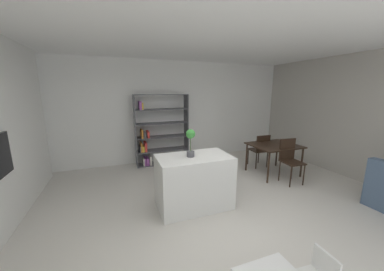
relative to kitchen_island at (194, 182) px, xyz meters
The scene contains 10 objects.
ground_plane 0.63m from the kitchen_island, 52.33° to the right, with size 10.09×10.09×0.00m, color beige.
ceiling_slab 2.44m from the kitchen_island, 52.33° to the right, with size 7.33×6.19×0.06m.
back_partition 2.90m from the kitchen_island, 84.40° to the left, with size 7.33×0.06×2.83m, color white.
right_partition_gray 4.03m from the kitchen_island, ahead, with size 0.06×6.19×2.83m, color #B2ADA3.
kitchen_island is the anchor object (origin of this frame).
potted_plant_on_island 0.75m from the kitchen_island, behind, with size 0.16×0.16×0.47m.
open_bookshelf 2.46m from the kitchen_island, 93.38° to the left, with size 1.44×0.37×1.92m.
dining_table 2.47m from the kitchen_island, 17.01° to the left, with size 1.08×0.93×0.74m.
dining_chair_near 2.37m from the kitchen_island, ahead, with size 0.43×0.44×0.97m.
dining_chair_far 2.64m from the kitchen_island, 27.26° to the left, with size 0.42×0.45×0.89m.
Camera 1 is at (-1.50, -2.84, 2.00)m, focal length 19.70 mm.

